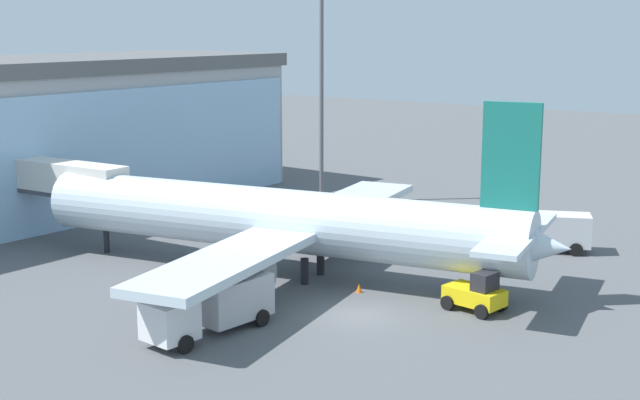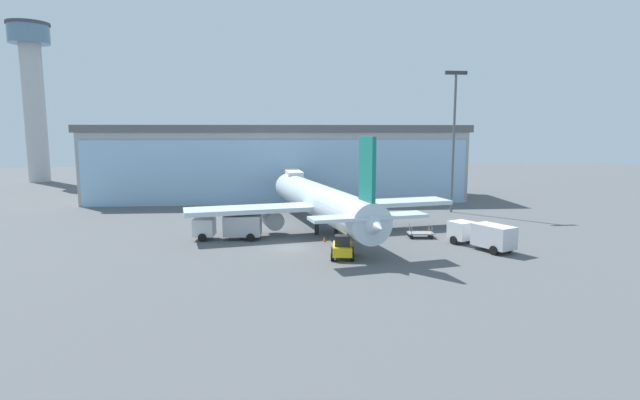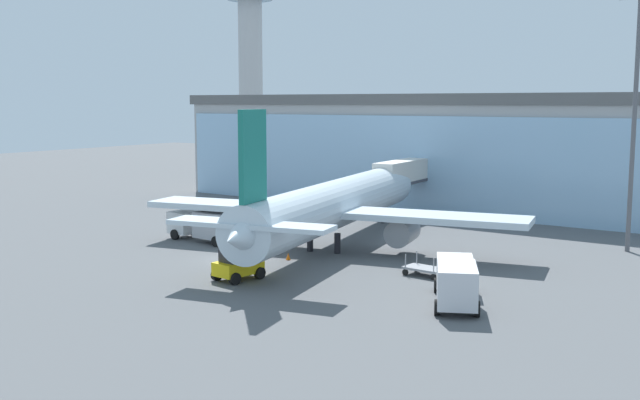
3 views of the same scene
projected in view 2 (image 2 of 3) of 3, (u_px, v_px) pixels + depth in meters
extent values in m
plane|color=#545659|center=(292.00, 247.00, 51.23)|extent=(240.00, 240.00, 0.00)
cube|color=#A4A4A4|center=(278.00, 165.00, 87.71)|extent=(63.15, 18.49, 11.55)
cube|color=#9AC2E3|center=(278.00, 173.00, 79.71)|extent=(61.28, 2.70, 10.39)
cube|color=#5B5B5B|center=(278.00, 129.00, 86.81)|extent=(64.41, 18.86, 1.20)
cube|color=silver|center=(291.00, 176.00, 78.08)|extent=(2.84, 14.63, 2.40)
cube|color=#3F3F47|center=(291.00, 183.00, 78.23)|extent=(2.88, 14.63, 0.30)
cylinder|color=#4C4C51|center=(288.00, 191.00, 83.83)|extent=(0.70, 0.70, 3.54)
cylinder|color=#B9B9B9|center=(35.00, 114.00, 113.92)|extent=(4.59, 4.59, 31.10)
cylinder|color=slate|center=(29.00, 34.00, 111.46)|extent=(8.61, 8.61, 4.00)
cylinder|color=#3F3F44|center=(28.00, 24.00, 111.14)|extent=(9.04, 9.04, 0.60)
cylinder|color=#59595E|center=(453.00, 145.00, 71.92)|extent=(0.36, 0.36, 19.74)
cube|color=#333338|center=(456.00, 73.00, 70.50)|extent=(3.20, 0.40, 0.50)
cylinder|color=silver|center=(320.00, 201.00, 59.71)|extent=(9.64, 32.41, 3.91)
cone|color=silver|center=(288.00, 186.00, 74.96)|extent=(4.38, 3.65, 3.91)
cone|color=silver|center=(373.00, 225.00, 44.46)|extent=(4.18, 4.57, 3.52)
cube|color=silver|center=(324.00, 206.00, 58.24)|extent=(31.93, 9.84, 0.50)
cube|color=silver|center=(369.00, 217.00, 45.32)|extent=(11.25, 4.34, 0.30)
cube|color=#197266|center=(367.00, 169.00, 45.19)|extent=(0.93, 3.21, 5.89)
cylinder|color=gray|center=(273.00, 219.00, 57.14)|extent=(2.64, 3.53, 2.10)
cylinder|color=gray|center=(370.00, 214.00, 60.65)|extent=(2.64, 3.53, 2.10)
cylinder|color=black|center=(317.00, 228.00, 57.28)|extent=(0.50, 0.50, 1.60)
cylinder|color=black|center=(336.00, 227.00, 57.96)|extent=(0.50, 0.50, 1.60)
cylinder|color=black|center=(293.00, 207.00, 72.50)|extent=(0.40, 0.40, 1.60)
cube|color=silver|center=(204.00, 227.00, 54.76)|extent=(2.43, 2.43, 1.90)
cube|color=#B2B2B7|center=(242.00, 226.00, 54.77)|extent=(4.22, 2.63, 2.20)
cylinder|color=black|center=(202.00, 238.00, 53.81)|extent=(0.93, 0.40, 0.90)
cylinder|color=black|center=(207.00, 233.00, 55.99)|extent=(0.93, 0.40, 0.90)
cylinder|color=black|center=(250.00, 237.00, 53.84)|extent=(0.93, 0.40, 0.90)
cylinder|color=black|center=(253.00, 233.00, 56.02)|extent=(0.93, 0.40, 0.90)
cube|color=silver|center=(462.00, 230.00, 52.93)|extent=(2.91, 2.91, 1.90)
cube|color=silver|center=(494.00, 236.00, 49.34)|extent=(3.65, 4.55, 2.20)
cylinder|color=black|center=(454.00, 240.00, 52.50)|extent=(0.64, 0.94, 0.90)
cylinder|color=black|center=(469.00, 238.00, 53.62)|extent=(0.64, 0.94, 0.90)
cylinder|color=black|center=(494.00, 250.00, 48.08)|extent=(0.64, 0.94, 0.90)
cylinder|color=black|center=(509.00, 248.00, 49.20)|extent=(0.64, 0.94, 0.90)
cube|color=gray|center=(420.00, 233.00, 55.76)|extent=(2.97, 1.93, 0.16)
cylinder|color=black|center=(412.00, 237.00, 55.10)|extent=(0.45, 0.17, 0.44)
cylinder|color=gray|center=(412.00, 230.00, 54.98)|extent=(0.08, 0.08, 0.90)
cylinder|color=black|center=(409.00, 234.00, 56.52)|extent=(0.45, 0.17, 0.44)
cylinder|color=gray|center=(409.00, 227.00, 56.41)|extent=(0.08, 0.08, 0.90)
cylinder|color=black|center=(432.00, 237.00, 55.09)|extent=(0.45, 0.17, 0.44)
cylinder|color=gray|center=(432.00, 230.00, 54.97)|extent=(0.08, 0.08, 0.90)
cylinder|color=black|center=(429.00, 234.00, 56.52)|extent=(0.45, 0.17, 0.44)
cylinder|color=gray|center=(429.00, 227.00, 56.40)|extent=(0.08, 0.08, 0.90)
cube|color=yellow|center=(342.00, 249.00, 46.94)|extent=(2.29, 3.45, 0.90)
cube|color=#26262B|center=(343.00, 241.00, 46.17)|extent=(1.54, 1.21, 1.00)
cylinder|color=black|center=(333.00, 251.00, 48.15)|extent=(0.47, 0.85, 0.80)
cylinder|color=black|center=(352.00, 251.00, 48.07)|extent=(0.47, 0.85, 0.80)
cylinder|color=black|center=(333.00, 257.00, 45.93)|extent=(0.47, 0.85, 0.80)
cylinder|color=black|center=(352.00, 257.00, 45.85)|extent=(0.47, 0.85, 0.80)
cone|color=orange|center=(324.00, 239.00, 53.81)|extent=(0.36, 0.36, 0.55)
cone|color=orange|center=(428.00, 228.00, 59.64)|extent=(0.36, 0.36, 0.55)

